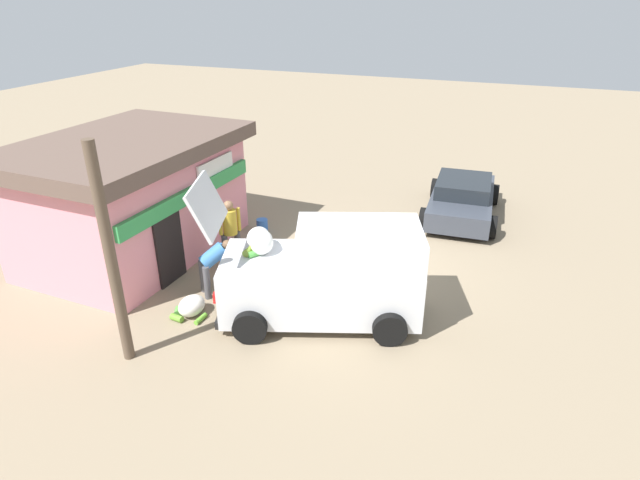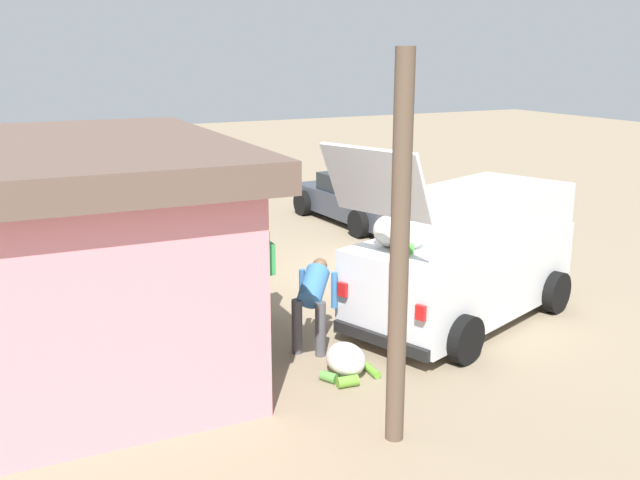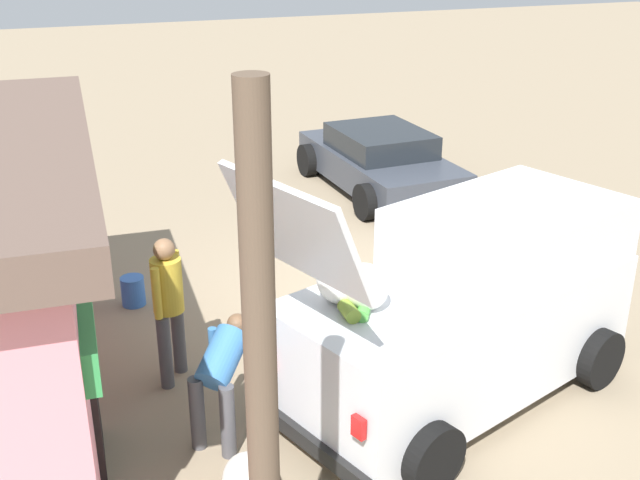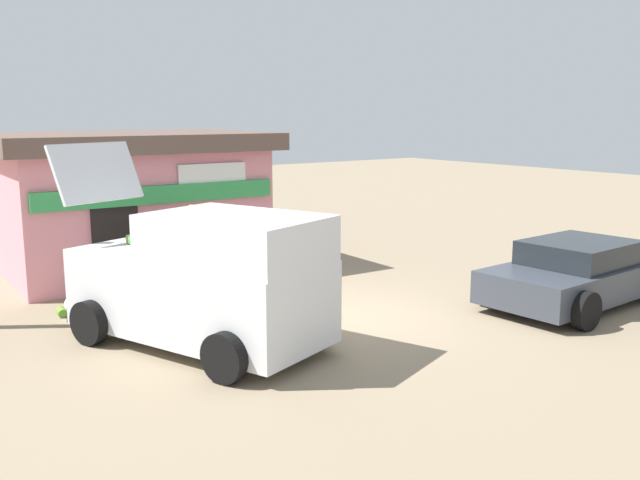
% 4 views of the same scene
% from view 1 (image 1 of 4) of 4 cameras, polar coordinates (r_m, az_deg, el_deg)
% --- Properties ---
extents(ground_plane, '(60.00, 60.00, 0.00)m').
position_cam_1_polar(ground_plane, '(13.31, 4.33, -2.43)').
color(ground_plane, gray).
extents(storefront_bar, '(5.86, 4.28, 3.01)m').
position_cam_1_polar(storefront_bar, '(14.04, -19.76, 4.53)').
color(storefront_bar, pink).
rests_on(storefront_bar, ground_plane).
extents(delivery_van, '(3.11, 4.69, 2.96)m').
position_cam_1_polar(delivery_van, '(10.69, 0.77, -3.68)').
color(delivery_van, silver).
rests_on(delivery_van, ground_plane).
extents(parked_sedan, '(4.01, 2.28, 1.17)m').
position_cam_1_polar(parked_sedan, '(16.35, 15.16, 4.38)').
color(parked_sedan, '#383D47').
rests_on(parked_sedan, ground_plane).
extents(vendor_standing, '(0.48, 0.47, 1.72)m').
position_cam_1_polar(vendor_standing, '(12.88, -9.73, 1.23)').
color(vendor_standing, '#4C4C51').
rests_on(vendor_standing, ground_plane).
extents(customer_bending, '(0.75, 0.74, 1.24)m').
position_cam_1_polar(customer_bending, '(11.87, -11.57, -2.36)').
color(customer_bending, '#4C4C51').
rests_on(customer_bending, ground_plane).
extents(unloaded_banana_pile, '(0.77, 0.77, 0.42)m').
position_cam_1_polar(unloaded_banana_pile, '(11.48, -13.83, -7.03)').
color(unloaded_banana_pile, silver).
rests_on(unloaded_banana_pile, ground_plane).
extents(paint_bucket, '(0.32, 0.32, 0.40)m').
position_cam_1_polar(paint_bucket, '(14.89, -6.29, 1.52)').
color(paint_bucket, blue).
rests_on(paint_bucket, ground_plane).
extents(utility_pole, '(0.20, 0.20, 4.16)m').
position_cam_1_polar(utility_pole, '(9.66, -21.76, -1.90)').
color(utility_pole, brown).
rests_on(utility_pole, ground_plane).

